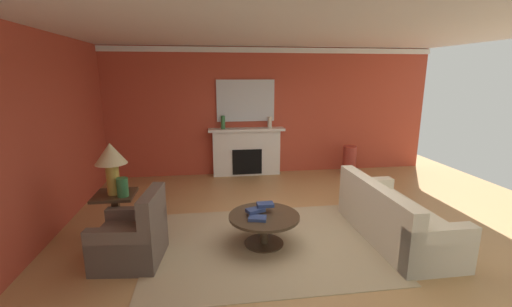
% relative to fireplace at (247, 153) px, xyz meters
% --- Properties ---
extents(ground_plane, '(9.74, 9.74, 0.00)m').
position_rel_fireplace_xyz_m(ground_plane, '(0.52, -3.21, -0.54)').
color(ground_plane, tan).
extents(wall_fireplace, '(8.09, 0.12, 3.00)m').
position_rel_fireplace_xyz_m(wall_fireplace, '(0.52, 0.21, 0.96)').
color(wall_fireplace, '#B7422D').
rests_on(wall_fireplace, ground_plane).
extents(wall_window, '(0.12, 7.33, 3.00)m').
position_rel_fireplace_xyz_m(wall_window, '(-3.29, -2.91, 0.96)').
color(wall_window, '#B7422D').
rests_on(wall_window, ground_plane).
extents(ceiling_panel, '(8.09, 7.33, 0.06)m').
position_rel_fireplace_xyz_m(ceiling_panel, '(0.52, -2.91, 2.49)').
color(ceiling_panel, white).
extents(crown_moulding, '(8.09, 0.08, 0.12)m').
position_rel_fireplace_xyz_m(crown_moulding, '(0.52, 0.13, 2.38)').
color(crown_moulding, white).
extents(area_rug, '(3.24, 2.50, 0.01)m').
position_rel_fireplace_xyz_m(area_rug, '(-0.15, -3.49, -0.54)').
color(area_rug, tan).
rests_on(area_rug, ground_plane).
extents(fireplace, '(1.80, 0.35, 1.14)m').
position_rel_fireplace_xyz_m(fireplace, '(0.00, 0.00, 0.00)').
color(fireplace, white).
rests_on(fireplace, ground_plane).
extents(mantel_mirror, '(1.37, 0.04, 0.97)m').
position_rel_fireplace_xyz_m(mantel_mirror, '(-0.00, 0.12, 1.24)').
color(mantel_mirror, silver).
extents(sofa, '(0.91, 2.10, 0.85)m').
position_rel_fireplace_xyz_m(sofa, '(1.75, -3.56, -0.24)').
color(sofa, beige).
rests_on(sofa, ground_plane).
extents(armchair_near_window, '(0.88, 0.88, 0.95)m').
position_rel_fireplace_xyz_m(armchair_near_window, '(-1.90, -3.68, -0.23)').
color(armchair_near_window, brown).
rests_on(armchair_near_window, ground_plane).
extents(coffee_table, '(1.00, 1.00, 0.45)m').
position_rel_fireplace_xyz_m(coffee_table, '(-0.15, -3.49, -0.21)').
color(coffee_table, '#3D2D1E').
rests_on(coffee_table, ground_plane).
extents(side_table, '(0.56, 0.56, 0.70)m').
position_rel_fireplace_xyz_m(side_table, '(-2.26, -3.00, -0.14)').
color(side_table, '#3D2D1E').
rests_on(side_table, ground_plane).
extents(table_lamp, '(0.44, 0.44, 0.75)m').
position_rel_fireplace_xyz_m(table_lamp, '(-2.26, -3.00, 0.68)').
color(table_lamp, '#B28E38').
rests_on(table_lamp, side_table).
extents(vase_tall_corner, '(0.32, 0.32, 0.69)m').
position_rel_fireplace_xyz_m(vase_tall_corner, '(2.48, -0.30, -0.20)').
color(vase_tall_corner, '#9E3328').
rests_on(vase_tall_corner, ground_plane).
extents(vase_on_side_table, '(0.16, 0.16, 0.27)m').
position_rel_fireplace_xyz_m(vase_on_side_table, '(-2.11, -3.12, 0.29)').
color(vase_on_side_table, '#33703D').
rests_on(vase_on_side_table, side_table).
extents(vase_mantel_left, '(0.10, 0.10, 0.31)m').
position_rel_fireplace_xyz_m(vase_mantel_left, '(-0.55, -0.05, 0.75)').
color(vase_mantel_left, '#33703D').
rests_on(vase_mantel_left, fireplace).
extents(vase_mantel_right, '(0.10, 0.10, 0.27)m').
position_rel_fireplace_xyz_m(vase_mantel_right, '(0.55, -0.05, 0.73)').
color(vase_mantel_right, beige).
rests_on(vase_mantel_right, fireplace).
extents(book_red_cover, '(0.27, 0.22, 0.04)m').
position_rel_fireplace_xyz_m(book_red_cover, '(-0.27, -3.63, -0.07)').
color(book_red_cover, navy).
rests_on(book_red_cover, coffee_table).
extents(book_art_folio, '(0.29, 0.23, 0.05)m').
position_rel_fireplace_xyz_m(book_art_folio, '(-0.27, -3.45, -0.02)').
color(book_art_folio, navy).
rests_on(book_art_folio, coffee_table).
extents(book_small_novel, '(0.24, 0.16, 0.05)m').
position_rel_fireplace_xyz_m(book_small_novel, '(-0.12, -3.39, 0.03)').
color(book_small_novel, navy).
rests_on(book_small_novel, coffee_table).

